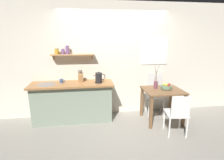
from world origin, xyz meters
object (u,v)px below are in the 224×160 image
object	(u,v)px
dining_chair_near	(177,113)
twig_vase	(156,84)
electric_kettle	(99,78)
dining_chair_far	(155,92)
dining_table	(162,95)
coffee_mug_by_sink	(61,81)
knife_block	(81,77)
fruit_bowl	(166,87)

from	to	relation	value
dining_chair_near	twig_vase	size ratio (longest dim) A/B	1.57
dining_chair_near	electric_kettle	world-z (taller)	electric_kettle
dining_chair_far	twig_vase	xyz separation A→B (m)	(-0.14, -0.35, 0.30)
dining_chair_far	twig_vase	world-z (taller)	twig_vase
dining_table	dining_chair_far	size ratio (longest dim) A/B	0.84
dining_chair_far	coffee_mug_by_sink	bearing A→B (deg)	-178.82
dining_table	knife_block	xyz separation A→B (m)	(-1.82, 0.42, 0.38)
dining_chair_far	fruit_bowl	distance (m)	0.50
dining_chair_far	electric_kettle	bearing A→B (deg)	-173.38
dining_table	twig_vase	distance (m)	0.29
electric_kettle	coffee_mug_by_sink	world-z (taller)	electric_kettle
dining_chair_near	fruit_bowl	bearing A→B (deg)	85.26
coffee_mug_by_sink	knife_block	bearing A→B (deg)	3.41
twig_vase	dining_table	bearing A→B (deg)	-34.94
dining_chair_far	knife_block	size ratio (longest dim) A/B	3.58
twig_vase	coffee_mug_by_sink	xyz separation A→B (m)	(-2.11, 0.30, 0.09)
dining_table	coffee_mug_by_sink	xyz separation A→B (m)	(-2.24, 0.39, 0.32)
knife_block	coffee_mug_by_sink	size ratio (longest dim) A/B	2.38
dining_table	fruit_bowl	xyz separation A→B (m)	(0.09, 0.03, 0.19)
dining_table	knife_block	bearing A→B (deg)	167.00
twig_vase	electric_kettle	world-z (taller)	twig_vase
dining_chair_near	knife_block	xyz separation A→B (m)	(-1.85, 1.05, 0.53)
dining_table	coffee_mug_by_sink	world-z (taller)	coffee_mug_by_sink
dining_chair_far	coffee_mug_by_sink	size ratio (longest dim) A/B	8.50
electric_kettle	dining_table	bearing A→B (deg)	-11.07
dining_table	dining_chair_far	distance (m)	0.45
dining_chair_far	fruit_bowl	size ratio (longest dim) A/B	4.07
coffee_mug_by_sink	electric_kettle	bearing A→B (deg)	-8.05
twig_vase	knife_block	size ratio (longest dim) A/B	1.92
dining_chair_near	coffee_mug_by_sink	xyz separation A→B (m)	(-2.28, 1.03, 0.47)
dining_table	coffee_mug_by_sink	bearing A→B (deg)	170.04
dining_table	knife_block	distance (m)	1.90
fruit_bowl	electric_kettle	size ratio (longest dim) A/B	0.93
fruit_bowl	twig_vase	world-z (taller)	twig_vase
dining_chair_far	knife_block	world-z (taller)	knife_block
dining_chair_far	electric_kettle	xyz separation A→B (m)	(-1.41, -0.16, 0.46)
dining_chair_near	knife_block	size ratio (longest dim) A/B	3.01
dining_table	dining_chair_far	xyz separation A→B (m)	(0.01, 0.44, -0.07)
dining_chair_near	coffee_mug_by_sink	size ratio (longest dim) A/B	7.14
coffee_mug_by_sink	twig_vase	bearing A→B (deg)	-8.07
dining_chair_far	coffee_mug_by_sink	xyz separation A→B (m)	(-2.25, -0.05, 0.39)
electric_kettle	twig_vase	bearing A→B (deg)	-8.08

